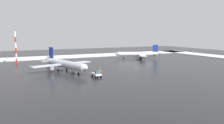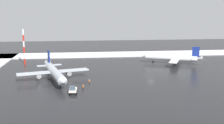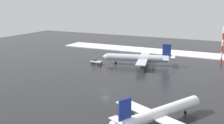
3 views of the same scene
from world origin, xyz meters
name	(u,v)px [view 1 (image 1 of 3)]	position (x,y,z in m)	size (l,w,h in m)	color
ground_plane	(136,65)	(0.00, 0.00, 0.00)	(240.00, 240.00, 0.00)	#232326
snow_bank_far	(96,55)	(0.00, -50.00, 0.21)	(152.00, 16.00, 0.43)	white
airplane_parked_starboard	(65,64)	(35.26, 2.96, 2.99)	(25.23, 30.02, 9.06)	silver
airplane_parked_portside	(138,54)	(-15.34, -21.67, 2.70)	(25.76, 21.91, 8.18)	white
pushback_tug	(97,74)	(28.52, 19.68, 1.28)	(2.47, 4.69, 2.50)	silver
ground_crew_beside_wing	(99,69)	(23.36, 9.56, 0.97)	(0.36, 0.36, 1.71)	black
ground_crew_near_tug	(101,72)	(25.49, 15.85, 0.97)	(0.36, 0.36, 1.71)	black
antenna_mast	(16,48)	(51.12, -27.57, 7.96)	(0.70, 0.70, 15.91)	red
traffic_cone_near_nose	(72,67)	(30.24, -4.43, 0.28)	(0.36, 0.36, 0.55)	orange
traffic_cone_mid_line	(61,70)	(36.03, 0.60, 0.28)	(0.36, 0.36, 0.55)	orange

